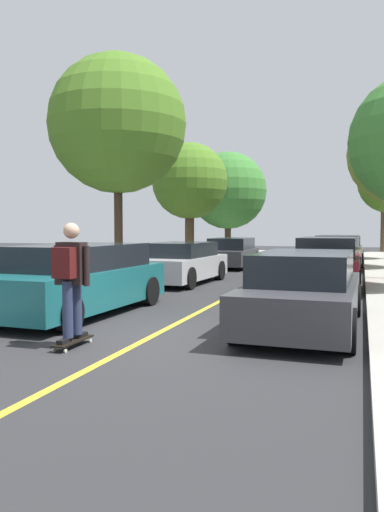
% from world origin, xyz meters
% --- Properties ---
extents(ground, '(80.00, 80.00, 0.00)m').
position_xyz_m(ground, '(0.00, 0.00, 0.00)').
color(ground, '#2D2D30').
extents(center_line, '(0.12, 39.20, 0.01)m').
position_xyz_m(center_line, '(0.00, 4.00, 0.00)').
color(center_line, gold).
rests_on(center_line, ground).
extents(parked_car_left_nearest, '(2.03, 4.61, 1.40)m').
position_xyz_m(parked_car_left_nearest, '(-2.24, 1.34, 0.70)').
color(parked_car_left_nearest, '#196066').
rests_on(parked_car_left_nearest, ground).
extents(parked_car_left_near, '(2.08, 4.28, 1.28)m').
position_xyz_m(parked_car_left_near, '(-2.24, 7.31, 0.63)').
color(parked_car_left_near, '#B7B7BC').
rests_on(parked_car_left_near, ground).
extents(parked_car_left_far, '(1.99, 4.36, 1.29)m').
position_xyz_m(parked_car_left_far, '(-2.24, 13.86, 0.65)').
color(parked_car_left_far, '#38383D').
rests_on(parked_car_left_far, ground).
extents(parked_car_right_nearest, '(1.88, 4.54, 1.32)m').
position_xyz_m(parked_car_right_nearest, '(2.24, 1.31, 0.65)').
color(parked_car_right_nearest, '#38383D').
rests_on(parked_car_right_nearest, ground).
extents(parked_car_right_near, '(1.86, 4.44, 1.47)m').
position_xyz_m(parked_car_right_near, '(2.24, 7.72, 0.72)').
color(parked_car_right_near, maroon).
rests_on(parked_car_right_near, ground).
extents(parked_car_right_far, '(2.00, 4.09, 1.43)m').
position_xyz_m(parked_car_right_far, '(2.24, 14.05, 0.71)').
color(parked_car_right_far, '#BCAD89').
rests_on(parked_car_right_far, ground).
extents(parked_car_right_farthest, '(2.03, 4.27, 1.31)m').
position_xyz_m(parked_car_right_farthest, '(2.24, 20.43, 0.66)').
color(parked_car_right_farthest, white).
rests_on(parked_car_right_farthest, ground).
extents(street_tree_left_nearest, '(4.52, 4.52, 7.25)m').
position_xyz_m(street_tree_left_nearest, '(-4.49, 7.54, 5.12)').
color(street_tree_left_nearest, '#3D2D1E').
rests_on(street_tree_left_nearest, sidewalk_left).
extents(street_tree_left_near, '(3.54, 3.54, 5.55)m').
position_xyz_m(street_tree_left_near, '(-4.49, 14.81, 3.89)').
color(street_tree_left_near, '#4C3823').
rests_on(street_tree_left_near, sidewalk_left).
extents(street_tree_left_far, '(4.60, 4.60, 6.13)m').
position_xyz_m(street_tree_left_far, '(-4.49, 21.91, 3.95)').
color(street_tree_left_far, '#3D2D1E').
rests_on(street_tree_left_far, sidewalk_left).
extents(street_tree_right_farthest, '(3.51, 3.51, 6.80)m').
position_xyz_m(street_tree_right_farthest, '(4.49, 28.16, 5.15)').
color(street_tree_right_farthest, '#4C3823').
rests_on(street_tree_right_farthest, sidewalk_right).
extents(skateboard, '(0.22, 0.84, 0.10)m').
position_xyz_m(skateboard, '(-0.82, -1.17, 0.09)').
color(skateboard, black).
rests_on(skateboard, ground).
extents(skateboarder, '(0.58, 0.70, 1.71)m').
position_xyz_m(skateboarder, '(-0.82, -1.21, 1.07)').
color(skateboarder, black).
rests_on(skateboarder, skateboard).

